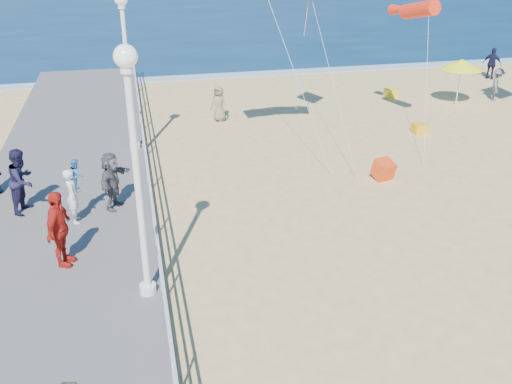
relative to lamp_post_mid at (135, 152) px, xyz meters
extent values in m
plane|color=#EBC67B|center=(5.35, 0.00, -3.66)|extent=(160.00, 160.00, 0.00)
cube|color=white|center=(5.35, 20.50, -3.63)|extent=(160.00, 1.20, 0.04)
cube|color=slate|center=(-2.15, 0.00, -3.46)|extent=(5.00, 44.00, 0.40)
cube|color=white|center=(0.30, 0.00, -2.21)|extent=(0.05, 42.00, 0.06)
cube|color=white|center=(0.30, 0.00, -2.71)|extent=(0.05, 42.00, 0.04)
cylinder|color=white|center=(0.00, 0.00, -3.16)|extent=(0.36, 0.36, 0.20)
cylinder|color=white|center=(0.00, 0.00, -0.81)|extent=(0.14, 0.14, 4.70)
sphere|color=white|center=(0.00, 0.00, 1.84)|extent=(0.44, 0.44, 0.44)
cylinder|color=white|center=(0.00, 9.00, -3.16)|extent=(0.36, 0.36, 0.20)
cylinder|color=white|center=(0.00, 9.00, -0.81)|extent=(0.14, 0.14, 4.70)
imported|color=white|center=(-1.71, 3.74, -2.51)|extent=(0.40, 0.58, 1.51)
imported|color=#3585CA|center=(-1.56, 3.89, -1.97)|extent=(0.36, 0.45, 0.88)
imported|color=red|center=(-1.86, 1.58, -2.33)|extent=(0.77, 1.18, 1.87)
imported|color=#505054|center=(-0.71, 4.38, -2.44)|extent=(1.09, 1.59, 1.65)
imported|color=#1C1937|center=(-3.09, 4.72, -2.35)|extent=(0.95, 1.07, 1.82)
imported|color=#5D5D62|center=(17.00, 12.89, -2.89)|extent=(1.05, 1.15, 1.54)
imported|color=#161631|center=(19.25, 16.74, -2.82)|extent=(0.94, 1.02, 1.68)
imported|color=#807758|center=(3.63, 12.69, -2.90)|extent=(0.87, 0.85, 1.51)
cube|color=red|center=(7.89, 5.35, -3.36)|extent=(0.72, 0.83, 0.74)
cylinder|color=white|center=(14.79, 12.61, -2.76)|extent=(0.05, 0.05, 1.80)
cone|color=#F9FF1A|center=(14.79, 12.61, -1.75)|extent=(1.90, 1.90, 0.45)
cube|color=yellow|center=(11.26, 9.34, -3.46)|extent=(0.55, 0.55, 0.40)
cube|color=yellow|center=(12.41, 14.55, -3.46)|extent=(0.55, 0.55, 0.40)
cylinder|color=#FF2F15|center=(10.76, 9.57, 1.12)|extent=(1.06, 3.00, 1.15)
camera|label=1|loc=(0.04, -10.54, 3.98)|focal=40.00mm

